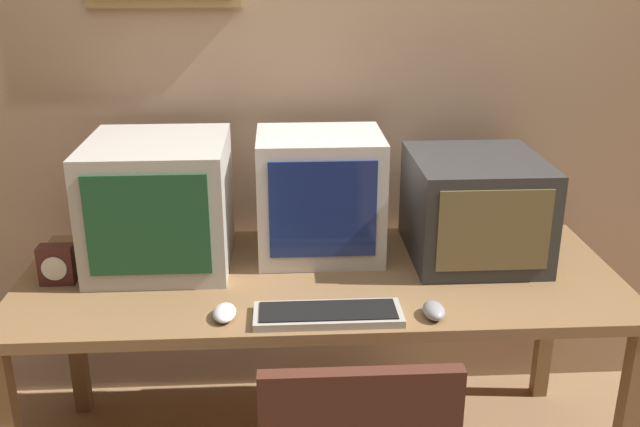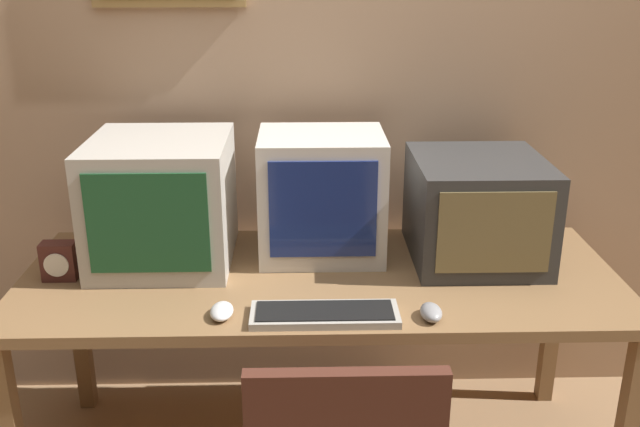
{
  "view_description": "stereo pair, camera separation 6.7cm",
  "coord_description": "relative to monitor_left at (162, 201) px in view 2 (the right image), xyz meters",
  "views": [
    {
      "loc": [
        -0.12,
        -1.39,
        1.71
      ],
      "look_at": [
        0.0,
        0.71,
        0.93
      ],
      "focal_mm": 40.0,
      "sensor_mm": 36.0,
      "label": 1
    },
    {
      "loc": [
        -0.05,
        -1.39,
        1.71
      ],
      "look_at": [
        0.0,
        0.71,
        0.93
      ],
      "focal_mm": 40.0,
      "sensor_mm": 36.0,
      "label": 2
    }
  ],
  "objects": [
    {
      "name": "wall_back",
      "position": [
        0.52,
        0.36,
        0.37
      ],
      "size": [
        8.0,
        0.08,
        2.6
      ],
      "color": "tan",
      "rests_on": "ground_plane"
    },
    {
      "name": "desk",
      "position": [
        0.52,
        -0.14,
        -0.28
      ],
      "size": [
        1.93,
        0.78,
        0.72
      ],
      "color": "olive",
      "rests_on": "ground_plane"
    },
    {
      "name": "monitor_left",
      "position": [
        0.0,
        0.0,
        0.0
      ],
      "size": [
        0.45,
        0.48,
        0.42
      ],
      "color": "#B7B2A8",
      "rests_on": "desk"
    },
    {
      "name": "monitor_center",
      "position": [
        0.53,
        0.04,
        0.0
      ],
      "size": [
        0.42,
        0.35,
        0.42
      ],
      "color": "beige",
      "rests_on": "desk"
    },
    {
      "name": "monitor_right",
      "position": [
        1.05,
        -0.01,
        -0.04
      ],
      "size": [
        0.43,
        0.47,
        0.35
      ],
      "color": "#333333",
      "rests_on": "desk"
    },
    {
      "name": "keyboard_main",
      "position": [
        0.53,
        -0.44,
        -0.2
      ],
      "size": [
        0.42,
        0.15,
        0.03
      ],
      "color": "#A8A399",
      "rests_on": "desk"
    },
    {
      "name": "mouse_near_keyboard",
      "position": [
        0.83,
        -0.45,
        -0.19
      ],
      "size": [
        0.06,
        0.1,
        0.04
      ],
      "color": "gray",
      "rests_on": "desk"
    },
    {
      "name": "mouse_far_corner",
      "position": [
        0.23,
        -0.42,
        -0.19
      ],
      "size": [
        0.07,
        0.11,
        0.03
      ],
      "color": "silver",
      "rests_on": "desk"
    },
    {
      "name": "desk_clock",
      "position": [
        -0.31,
        -0.16,
        -0.15
      ],
      "size": [
        0.11,
        0.06,
        0.12
      ],
      "color": "#4C231E",
      "rests_on": "desk"
    }
  ]
}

